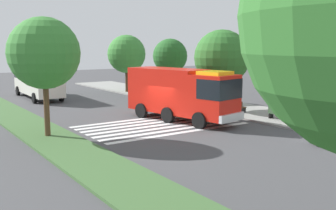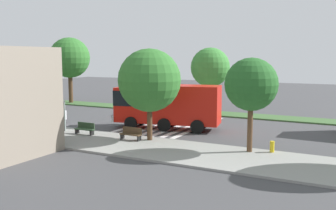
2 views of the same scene
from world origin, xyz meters
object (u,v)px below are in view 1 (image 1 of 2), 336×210
sidewalk_tree_far_west (127,54)px  median_tree_far_west (44,53)px  transit_bus (38,77)px  fire_hydrant (158,96)px  bench_near_shelter (278,113)px  bench_west_of_shelter (236,106)px  fire_truck (183,92)px  bus_stop_shelter (330,102)px  sidewalk_tree_center (222,58)px  sidewalk_tree_west (170,56)px

sidewalk_tree_far_west → median_tree_far_west: size_ratio=0.93×
transit_bus → fire_hydrant: 12.62m
bench_near_shelter → bench_west_of_shelter: same height
fire_hydrant → sidewalk_tree_far_west: bearing=176.1°
fire_truck → sidewalk_tree_far_west: bearing=153.1°
transit_bus → sidewalk_tree_far_west: bearing=-94.3°
bus_stop_shelter → transit_bus: bearing=-158.6°
bench_west_of_shelter → transit_bus: bearing=-150.4°
sidewalk_tree_far_west → sidewalk_tree_center: sidewalk_tree_center is taller
fire_truck → bench_west_of_shelter: size_ratio=5.82×
bench_near_shelter → median_tree_far_west: bearing=-105.9°
bench_near_shelter → sidewalk_tree_center: (-5.43, -0.59, 3.82)m
sidewalk_tree_far_west → bench_near_shelter: bearing=1.6°
transit_bus → sidewalk_tree_west: sidewalk_tree_west is taller
fire_truck → bus_stop_shelter: fire_truck is taller
fire_truck → transit_bus: 19.04m
sidewalk_tree_center → fire_truck: bearing=-73.8°
median_tree_far_west → bench_near_shelter: bearing=74.1°
bench_west_of_shelter → fire_hydrant: bearing=-173.6°
transit_bus → fire_hydrant: (8.42, 9.26, -1.68)m
sidewalk_tree_center → fire_hydrant: sidewalk_tree_center is taller
bench_west_of_shelter → sidewalk_tree_center: bearing=-153.6°
median_tree_far_west → bench_west_of_shelter: bearing=89.7°
median_tree_far_west → fire_hydrant: bearing=124.5°
bus_stop_shelter → fire_hydrant: bearing=-176.5°
transit_bus → bench_near_shelter: size_ratio=6.35×
sidewalk_tree_west → fire_hydrant: bearing=-159.0°
fire_hydrant → bench_west_of_shelter: bearing=6.4°
transit_bus → sidewalk_tree_far_west: 10.07m
bench_near_shelter → sidewalk_tree_center: size_ratio=0.25×
sidewalk_tree_far_west → fire_hydrant: sidewalk_tree_far_west is taller
sidewalk_tree_west → bench_near_shelter: bearing=2.7°
bus_stop_shelter → bench_west_of_shelter: bearing=-179.9°
sidewalk_tree_far_west → median_tree_far_west: 22.42m
fire_truck → bus_stop_shelter: size_ratio=2.66×
bench_west_of_shelter → fire_hydrant: size_ratio=2.29×
median_tree_far_west → fire_hydrant: median_tree_far_west is taller
sidewalk_tree_center → median_tree_far_west: bearing=-85.7°
bench_near_shelter → sidewalk_tree_west: size_ratio=0.27×
bus_stop_shelter → fire_truck: bearing=-145.5°
bench_near_shelter → sidewalk_tree_center: bearing=-173.7°
fire_truck → median_tree_far_west: (-0.32, -9.68, 2.84)m
sidewalk_tree_center → bench_west_of_shelter: bearing=26.4°
fire_hydrant → transit_bus: bearing=-132.3°
bench_near_shelter → bench_west_of_shelter: size_ratio=1.00×
median_tree_far_west → fire_hydrant: size_ratio=9.84×
fire_truck → fire_hydrant: (-9.99, 4.39, -1.62)m
sidewalk_tree_west → sidewalk_tree_center: bearing=-0.0°
bench_near_shelter → sidewalk_tree_center: 6.66m
sidewalk_tree_west → fire_hydrant: 4.11m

